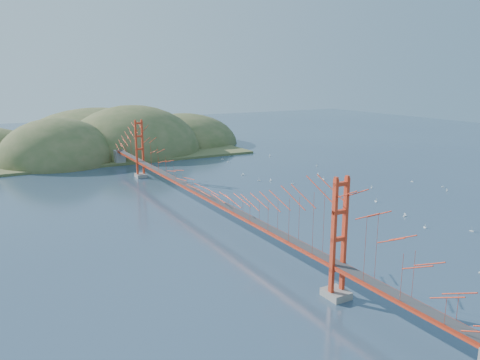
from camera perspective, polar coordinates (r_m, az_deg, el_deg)
ground at (r=70.05m, az=-4.57°, el=-4.30°), size 320.00×320.00×0.00m
bridge at (r=68.48m, az=-4.74°, el=1.35°), size 2.20×94.40×12.00m
far_headlands at (r=134.47m, az=-16.02°, el=3.53°), size 84.00×58.00×25.00m
sailboat_11 at (r=94.50m, az=23.48°, el=-0.74°), size 0.57×0.57×0.60m
sailboat_12 at (r=115.12m, az=-2.17°, el=2.61°), size 0.63×0.63×0.70m
sailboat_7 at (r=91.93m, az=2.33°, el=-0.01°), size 0.68×0.68×0.73m
sailboat_8 at (r=98.28m, az=9.50°, el=0.66°), size 0.61×0.56×0.68m
sailboat_9 at (r=89.36m, az=15.74°, el=-0.88°), size 0.64×0.64×0.67m
sailboat_1 at (r=90.05m, az=6.41°, el=-0.37°), size 0.61×0.61×0.65m
sailboat_5 at (r=97.16m, az=20.25°, el=-0.12°), size 0.46×0.51×0.58m
sailboat_13 at (r=91.74m, az=23.91°, el=-1.17°), size 0.50×0.50×0.56m
sailboat_3 at (r=92.03m, az=3.76°, el=-0.03°), size 0.53×0.46×0.60m
sailboat_14 at (r=80.21m, az=16.25°, el=-2.45°), size 0.55×0.60×0.68m
sailboat_0 at (r=69.05m, az=21.62°, el=-5.32°), size 0.50×0.54×0.60m
sailboat_6 at (r=70.01m, az=26.40°, el=-5.53°), size 0.54×0.57×0.64m
sailboat_15 at (r=111.21m, az=-1.46°, el=2.24°), size 0.63×0.63×0.66m
sailboat_16 at (r=96.99m, az=0.36°, el=0.68°), size 0.64×0.61×0.71m
sailboat_4 at (r=107.67m, az=9.33°, el=1.72°), size 0.63×0.63×0.66m
sailboat_17 at (r=119.45m, az=3.66°, el=2.96°), size 0.58×0.52×0.66m
sailboat_extra_0 at (r=94.67m, az=10.13°, el=0.17°), size 0.50×0.62×0.73m
sailboat_extra_1 at (r=73.40m, az=19.45°, el=-4.09°), size 0.57×0.48×0.66m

